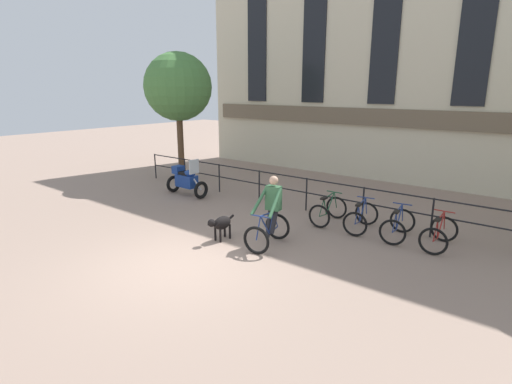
{
  "coord_description": "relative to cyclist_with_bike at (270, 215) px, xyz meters",
  "views": [
    {
      "loc": [
        6.26,
        -5.21,
        3.73
      ],
      "look_at": [
        -0.16,
        2.86,
        1.05
      ],
      "focal_mm": 28.0,
      "sensor_mm": 36.0,
      "label": 1
    }
  ],
  "objects": [
    {
      "name": "canal_railing",
      "position": [
        -0.8,
        2.99,
        -0.05
      ],
      "size": [
        15.05,
        0.05,
        1.05
      ],
      "color": "black",
      "rests_on": "ground_plane"
    },
    {
      "name": "building_facade",
      "position": [
        -0.8,
        8.78,
        5.0
      ],
      "size": [
        18.0,
        0.72,
        11.58
      ],
      "color": "beige",
      "rests_on": "ground_plane"
    },
    {
      "name": "parked_bicycle_mid_left",
      "position": [
        1.32,
        2.34,
        -0.41
      ],
      "size": [
        0.8,
        1.18,
        0.86
      ],
      "rotation": [
        0.0,
        0.0,
        3.27
      ],
      "color": "black",
      "rests_on": "ground_plane"
    },
    {
      "name": "parked_motorcycle",
      "position": [
        -5.15,
        1.91,
        -0.2
      ],
      "size": [
        1.61,
        0.64,
        1.35
      ],
      "rotation": [
        0.0,
        0.0,
        1.56
      ],
      "color": "black",
      "rests_on": "ground_plane"
    },
    {
      "name": "parked_bicycle_far_end",
      "position": [
        3.3,
        2.34,
        -0.41
      ],
      "size": [
        0.68,
        1.12,
        0.86
      ],
      "rotation": [
        0.0,
        0.0,
        3.16
      ],
      "color": "black",
      "rests_on": "ground_plane"
    },
    {
      "name": "parked_bicycle_near_lamp",
      "position": [
        0.33,
        2.34,
        -0.41
      ],
      "size": [
        0.68,
        1.12,
        0.86
      ],
      "rotation": [
        0.0,
        0.0,
        3.16
      ],
      "color": "black",
      "rests_on": "ground_plane"
    },
    {
      "name": "dog",
      "position": [
        -1.14,
        -0.54,
        -0.32
      ],
      "size": [
        0.3,
        0.93,
        0.64
      ],
      "rotation": [
        0.0,
        0.0,
        -0.03
      ],
      "color": "black",
      "rests_on": "ground_plane"
    },
    {
      "name": "ground_plane",
      "position": [
        -0.8,
        -2.21,
        -0.76
      ],
      "size": [
        60.0,
        60.0,
        0.0
      ],
      "primitive_type": "plane",
      "color": "gray"
    },
    {
      "name": "tree_canalside_left",
      "position": [
        -7.54,
        3.8,
        3.02
      ],
      "size": [
        2.77,
        2.77,
        5.19
      ],
      "color": "brown",
      "rests_on": "ground_plane"
    },
    {
      "name": "cyclist_with_bike",
      "position": [
        0.0,
        0.0,
        0.0
      ],
      "size": [
        0.86,
        1.26,
        1.7
      ],
      "rotation": [
        0.0,
        0.0,
        0.16
      ],
      "color": "black",
      "rests_on": "ground_plane"
    },
    {
      "name": "parked_bicycle_mid_right",
      "position": [
        2.31,
        2.34,
        -0.41
      ],
      "size": [
        0.78,
        1.18,
        0.86
      ],
      "rotation": [
        0.0,
        0.0,
        3.25
      ],
      "color": "black",
      "rests_on": "ground_plane"
    }
  ]
}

